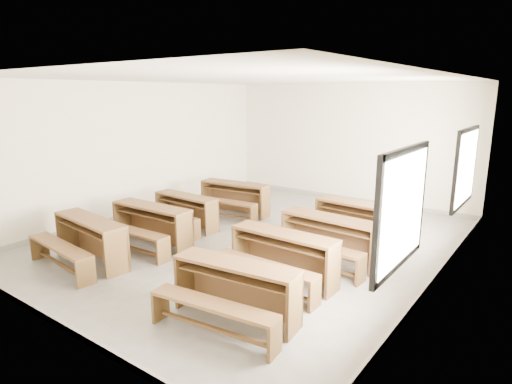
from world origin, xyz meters
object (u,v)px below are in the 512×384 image
Objects in this scene: desk_set_0 at (87,238)px; desk_set_2 at (184,209)px; desk_set_1 at (150,223)px; desk_set_4 at (234,288)px; desk_set_5 at (282,254)px; desk_set_3 at (234,196)px; desk_set_7 at (356,219)px; desk_set_6 at (328,236)px.

desk_set_0 is 1.12× the size of desk_set_2.
desk_set_4 is (3.11, -1.22, -0.01)m from desk_set_1.
desk_set_5 is (-0.14, 1.36, 0.01)m from desk_set_4.
desk_set_2 is 0.90× the size of desk_set_3.
desk_set_5 is at bearing -46.30° from desk_set_3.
desk_set_3 reaches higher than desk_set_4.
desk_set_4 is at bearing -23.48° from desk_set_1.
desk_set_7 is at bearing -7.95° from desk_set_3.
desk_set_3 is 5.10m from desk_set_4.
desk_set_2 is 0.92× the size of desk_set_7.
desk_set_0 is 2.45m from desk_set_2.
desk_set_0 is at bearing -97.36° from desk_set_3.
desk_set_5 is at bearing 0.72° from desk_set_1.
desk_set_6 is at bearing 4.13° from desk_set_2.
desk_set_1 is 1.00× the size of desk_set_7.
desk_set_2 is 3.71m from desk_set_7.
desk_set_2 is 1.51m from desk_set_3.
desk_set_0 is 4.22m from desk_set_6.
desk_set_5 reaches higher than desk_set_7.
desk_set_7 is (3.44, 1.41, 0.03)m from desk_set_2.
desk_set_3 is (-0.11, 2.73, -0.01)m from desk_set_1.
desk_set_6 reaches higher than desk_set_5.
desk_set_6 is (3.29, -1.39, 0.01)m from desk_set_3.
desk_set_3 is 3.26m from desk_set_7.
desk_set_2 is 0.93× the size of desk_set_5.
desk_set_2 is 0.90× the size of desk_set_6.
desk_set_5 is 1.21m from desk_set_6.
desk_set_4 is (3.22, -3.95, -0.01)m from desk_set_3.
desk_set_1 reaches higher than desk_set_0.
desk_set_5 is 0.98× the size of desk_set_7.
desk_set_1 is 3.34m from desk_set_4.
desk_set_5 is (2.97, 0.14, -0.00)m from desk_set_1.
desk_set_5 reaches higher than desk_set_2.
desk_set_2 is at bearing -175.20° from desk_set_6.
desk_set_5 is (3.15, 1.37, -0.00)m from desk_set_0.
desk_set_0 is 1.05× the size of desk_set_5.
desk_set_4 is at bearing -57.12° from desk_set_3.
desk_set_2 is 4.19m from desk_set_4.
desk_set_5 is (3.26, -1.08, 0.04)m from desk_set_2.
desk_set_0 is at bearing 173.36° from desk_set_4.
desk_set_1 is 4.10m from desk_set_7.
desk_set_4 is 1.01× the size of desk_set_7.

